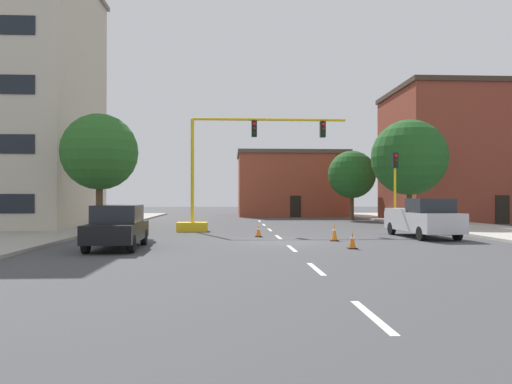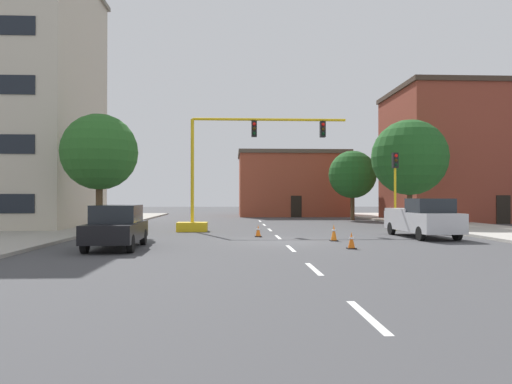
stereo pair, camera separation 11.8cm
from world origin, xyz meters
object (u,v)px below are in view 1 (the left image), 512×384
object	(u,v)px
traffic_light_pole_right	(395,173)
traffic_cone_roadside_b	(352,241)
traffic_signal_gantry	(215,193)
tree_right_mid	(409,158)
traffic_cone_roadside_c	(259,231)
tree_right_far	(352,175)
sedan_black_near_left	(118,226)
pickup_truck_silver	(423,218)
traffic_cone_roadside_a	(334,233)
tree_left_near	(100,152)

from	to	relation	value
traffic_light_pole_right	traffic_cone_roadside_b	bearing A→B (deg)	-117.18
traffic_signal_gantry	tree_right_mid	distance (m)	14.21
traffic_cone_roadside_c	traffic_light_pole_right	bearing A→B (deg)	26.45
traffic_signal_gantry	tree_right_far	distance (m)	17.90
sedan_black_near_left	traffic_cone_roadside_b	bearing A→B (deg)	-3.23
tree_right_mid	tree_right_far	bearing A→B (deg)	100.15
tree_right_far	pickup_truck_silver	xyz separation A→B (m)	(-0.99, -18.36, -3.09)
traffic_cone_roadside_a	traffic_cone_roadside_c	xyz separation A→B (m)	(-3.42, 2.56, -0.08)
traffic_light_pole_right	tree_left_near	world-z (taller)	tree_left_near
traffic_light_pole_right	tree_right_mid	distance (m)	4.61
tree_right_mid	traffic_cone_roadside_c	distance (m)	14.40
traffic_signal_gantry	sedan_black_near_left	xyz separation A→B (m)	(-3.58, -9.53, -1.42)
traffic_cone_roadside_c	traffic_cone_roadside_a	bearing A→B (deg)	-36.80
tree_left_near	pickup_truck_silver	bearing A→B (deg)	-7.20
traffic_light_pole_right	sedan_black_near_left	distance (m)	17.82
traffic_signal_gantry	traffic_cone_roadside_b	xyz separation A→B (m)	(5.78, -10.06, -1.98)
pickup_truck_silver	tree_right_mid	bearing A→B (deg)	73.38
traffic_cone_roadside_b	traffic_cone_roadside_a	bearing A→B (deg)	89.68
traffic_cone_roadside_a	tree_right_mid	bearing A→B (deg)	54.55
traffic_cone_roadside_b	traffic_cone_roadside_c	distance (m)	6.89
tree_right_mid	tree_left_near	world-z (taller)	tree_right_mid
traffic_light_pole_right	traffic_cone_roadside_c	xyz separation A→B (m)	(-8.70, -4.33, -3.23)
traffic_light_pole_right	sedan_black_near_left	bearing A→B (deg)	-146.25
tree_left_near	traffic_cone_roadside_c	world-z (taller)	tree_left_near
traffic_light_pole_right	tree_right_far	bearing A→B (deg)	87.27
traffic_signal_gantry	sedan_black_near_left	distance (m)	10.28
tree_left_near	traffic_cone_roadside_a	distance (m)	13.15
traffic_signal_gantry	traffic_cone_roadside_b	bearing A→B (deg)	-60.13
pickup_truck_silver	traffic_cone_roadside_b	xyz separation A→B (m)	(-4.94, -5.13, -0.65)
traffic_light_pole_right	tree_right_mid	bearing A→B (deg)	58.50
traffic_signal_gantry	sedan_black_near_left	size ratio (longest dim) A/B	2.23
tree_right_mid	traffic_cone_roadside_c	bearing A→B (deg)	-143.67
traffic_signal_gantry	pickup_truck_silver	world-z (taller)	traffic_signal_gantry
traffic_signal_gantry	tree_right_mid	bearing A→B (deg)	16.76
sedan_black_near_left	traffic_cone_roadside_b	world-z (taller)	sedan_black_near_left
tree_right_mid	tree_right_far	distance (m)	9.58
traffic_light_pole_right	pickup_truck_silver	distance (m)	5.80
tree_right_far	traffic_cone_roadside_b	xyz separation A→B (m)	(-5.93, -23.49, -3.73)
tree_right_far	traffic_light_pole_right	bearing A→B (deg)	-92.73
tree_right_far	traffic_cone_roadside_a	bearing A→B (deg)	-106.41
tree_left_near	traffic_light_pole_right	bearing A→B (deg)	10.12
traffic_light_pole_right	traffic_cone_roadside_a	world-z (taller)	traffic_light_pole_right
traffic_light_pole_right	pickup_truck_silver	xyz separation A→B (m)	(-0.36, -5.19, -2.55)
traffic_cone_roadside_a	tree_right_far	bearing A→B (deg)	73.59
traffic_signal_gantry	tree_left_near	xyz separation A→B (m)	(-6.10, -2.81, 2.16)
pickup_truck_silver	sedan_black_near_left	size ratio (longest dim) A/B	1.20
sedan_black_near_left	traffic_cone_roadside_c	size ratio (longest dim) A/B	7.36
tree_right_mid	traffic_cone_roadside_b	bearing A→B (deg)	-118.37
pickup_truck_silver	traffic_light_pole_right	bearing A→B (deg)	85.98
tree_right_far	sedan_black_near_left	distance (m)	27.76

